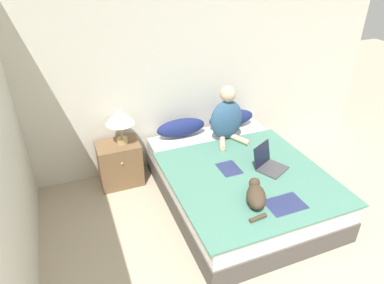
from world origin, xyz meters
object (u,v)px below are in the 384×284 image
object	(u,v)px
bed	(238,184)
pillow_far	(231,118)
cat_tabby	(256,195)
laptop_open	(269,164)
person_sitting	(227,118)
pillow_near	(181,127)
table_lamp	(120,117)
nightstand	(120,163)

from	to	relation	value
bed	pillow_far	distance (m)	1.04
cat_tabby	laptop_open	world-z (taller)	laptop_open
cat_tabby	person_sitting	bearing A→B (deg)	10.67
pillow_far	cat_tabby	distance (m)	1.60
pillow_near	laptop_open	size ratio (longest dim) A/B	1.58
cat_tabby	table_lamp	xyz separation A→B (m)	(-0.96, 1.45, 0.33)
pillow_far	laptop_open	bearing A→B (deg)	-94.37
bed	nightstand	world-z (taller)	nightstand
pillow_near	cat_tabby	xyz separation A→B (m)	(0.20, -1.51, -0.02)
pillow_far	person_sitting	size ratio (longest dim) A/B	0.92
pillow_near	nightstand	bearing A→B (deg)	-175.66
pillow_far	laptop_open	size ratio (longest dim) A/B	1.58
person_sitting	pillow_far	bearing A→B (deg)	52.25
bed	pillow_near	world-z (taller)	pillow_near
table_lamp	nightstand	bearing A→B (deg)	179.67
pillow_far	bed	bearing A→B (deg)	-111.49
person_sitting	cat_tabby	xyz separation A→B (m)	(-0.31, -1.24, -0.20)
pillow_far	laptop_open	xyz separation A→B (m)	(-0.08, -1.05, -0.06)
bed	pillow_near	size ratio (longest dim) A/B	3.24
bed	table_lamp	size ratio (longest dim) A/B	4.65
pillow_near	table_lamp	size ratio (longest dim) A/B	1.44
bed	pillow_near	distance (m)	1.04
pillow_far	person_sitting	world-z (taller)	person_sitting
nightstand	person_sitting	bearing A→B (deg)	-9.18
bed	laptop_open	bearing A→B (deg)	-27.29
bed	cat_tabby	size ratio (longest dim) A/B	4.80
person_sitting	table_lamp	distance (m)	1.29
laptop_open	nightstand	world-z (taller)	laptop_open
table_lamp	cat_tabby	bearing A→B (deg)	-56.53
bed	person_sitting	size ratio (longest dim) A/B	2.98
bed	table_lamp	world-z (taller)	table_lamp
laptop_open	table_lamp	distance (m)	1.75
pillow_near	pillow_far	xyz separation A→B (m)	(0.72, 0.00, 0.00)
cat_tabby	nightstand	world-z (taller)	cat_tabby
nightstand	cat_tabby	bearing A→B (deg)	-54.84
bed	cat_tabby	xyz separation A→B (m)	(-0.16, -0.60, 0.33)
bed	person_sitting	xyz separation A→B (m)	(0.14, 0.63, 0.52)
cat_tabby	nightstand	distance (m)	1.80
table_lamp	pillow_far	bearing A→B (deg)	2.44
nightstand	table_lamp	xyz separation A→B (m)	(0.06, -0.00, 0.61)
cat_tabby	pillow_far	bearing A→B (deg)	5.59
pillow_far	cat_tabby	size ratio (longest dim) A/B	1.48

